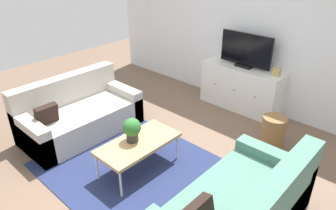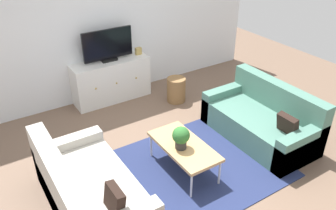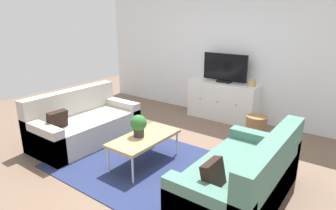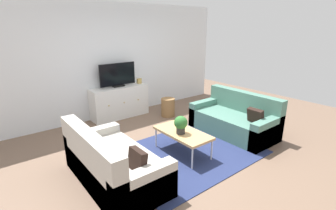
{
  "view_description": "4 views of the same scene",
  "coord_description": "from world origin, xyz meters",
  "px_view_note": "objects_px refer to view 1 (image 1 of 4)",
  "views": [
    {
      "loc": [
        2.39,
        -2.21,
        2.6
      ],
      "look_at": [
        0.0,
        0.38,
        0.77
      ],
      "focal_mm": 33.19,
      "sensor_mm": 36.0,
      "label": 1
    },
    {
      "loc": [
        -2.23,
        -3.1,
        3.15
      ],
      "look_at": [
        0.0,
        0.38,
        0.77
      ],
      "focal_mm": 37.04,
      "sensor_mm": 36.0,
      "label": 2
    },
    {
      "loc": [
        2.42,
        -2.9,
        2.04
      ],
      "look_at": [
        0.0,
        0.38,
        0.77
      ],
      "focal_mm": 30.88,
      "sensor_mm": 36.0,
      "label": 3
    },
    {
      "loc": [
        -2.72,
        -3.06,
        2.17
      ],
      "look_at": [
        0.0,
        0.38,
        0.77
      ],
      "focal_mm": 26.6,
      "sensor_mm": 36.0,
      "label": 4
    }
  ],
  "objects_px": {
    "potted_plant": "(132,129)",
    "tv_console": "(241,88)",
    "flat_screen_tv": "(246,51)",
    "couch_left_side": "(78,115)",
    "coffee_table": "(138,144)",
    "mantel_clock": "(277,72)",
    "wicker_basket": "(273,131)"
  },
  "relations": [
    {
      "from": "tv_console",
      "to": "wicker_basket",
      "type": "relative_size",
      "value": 3.1
    },
    {
      "from": "couch_left_side",
      "to": "tv_console",
      "type": "height_order",
      "value": "couch_left_side"
    },
    {
      "from": "couch_left_side",
      "to": "tv_console",
      "type": "bearing_deg",
      "value": 59.14
    },
    {
      "from": "flat_screen_tv",
      "to": "wicker_basket",
      "type": "xyz_separation_m",
      "value": [
        0.96,
        -0.72,
        -0.82
      ]
    },
    {
      "from": "potted_plant",
      "to": "mantel_clock",
      "type": "distance_m",
      "value": 2.51
    },
    {
      "from": "flat_screen_tv",
      "to": "wicker_basket",
      "type": "relative_size",
      "value": 2.01
    },
    {
      "from": "potted_plant",
      "to": "flat_screen_tv",
      "type": "relative_size",
      "value": 0.34
    },
    {
      "from": "tv_console",
      "to": "flat_screen_tv",
      "type": "bearing_deg",
      "value": 90.0
    },
    {
      "from": "potted_plant",
      "to": "tv_console",
      "type": "relative_size",
      "value": 0.22
    },
    {
      "from": "coffee_table",
      "to": "couch_left_side",
      "type": "bearing_deg",
      "value": -179.99
    },
    {
      "from": "tv_console",
      "to": "coffee_table",
      "type": "bearing_deg",
      "value": -90.92
    },
    {
      "from": "couch_left_side",
      "to": "wicker_basket",
      "type": "relative_size",
      "value": 3.82
    },
    {
      "from": "potted_plant",
      "to": "tv_console",
      "type": "height_order",
      "value": "tv_console"
    },
    {
      "from": "couch_left_side",
      "to": "coffee_table",
      "type": "xyz_separation_m",
      "value": [
        1.38,
        0.0,
        0.11
      ]
    },
    {
      "from": "coffee_table",
      "to": "tv_console",
      "type": "height_order",
      "value": "tv_console"
    },
    {
      "from": "couch_left_side",
      "to": "mantel_clock",
      "type": "xyz_separation_m",
      "value": [
        2.0,
        2.37,
        0.55
      ]
    },
    {
      "from": "potted_plant",
      "to": "mantel_clock",
      "type": "height_order",
      "value": "mantel_clock"
    },
    {
      "from": "coffee_table",
      "to": "flat_screen_tv",
      "type": "xyz_separation_m",
      "value": [
        0.04,
        2.39,
        0.66
      ]
    },
    {
      "from": "coffee_table",
      "to": "tv_console",
      "type": "xyz_separation_m",
      "value": [
        0.04,
        2.37,
        -0.0
      ]
    },
    {
      "from": "mantel_clock",
      "to": "wicker_basket",
      "type": "height_order",
      "value": "mantel_clock"
    },
    {
      "from": "coffee_table",
      "to": "wicker_basket",
      "type": "height_order",
      "value": "wicker_basket"
    },
    {
      "from": "couch_left_side",
      "to": "tv_console",
      "type": "relative_size",
      "value": 1.23
    },
    {
      "from": "couch_left_side",
      "to": "wicker_basket",
      "type": "bearing_deg",
      "value": 35.11
    },
    {
      "from": "mantel_clock",
      "to": "wicker_basket",
      "type": "relative_size",
      "value": 0.29
    },
    {
      "from": "coffee_table",
      "to": "potted_plant",
      "type": "relative_size",
      "value": 3.38
    },
    {
      "from": "tv_console",
      "to": "wicker_basket",
      "type": "height_order",
      "value": "tv_console"
    },
    {
      "from": "potted_plant",
      "to": "flat_screen_tv",
      "type": "xyz_separation_m",
      "value": [
        0.11,
        2.42,
        0.46
      ]
    },
    {
      "from": "couch_left_side",
      "to": "wicker_basket",
      "type": "height_order",
      "value": "couch_left_side"
    },
    {
      "from": "tv_console",
      "to": "flat_screen_tv",
      "type": "height_order",
      "value": "flat_screen_tv"
    },
    {
      "from": "couch_left_side",
      "to": "flat_screen_tv",
      "type": "xyz_separation_m",
      "value": [
        1.42,
        2.39,
        0.77
      ]
    },
    {
      "from": "couch_left_side",
      "to": "flat_screen_tv",
      "type": "height_order",
      "value": "flat_screen_tv"
    },
    {
      "from": "couch_left_side",
      "to": "flat_screen_tv",
      "type": "bearing_deg",
      "value": 59.35
    }
  ]
}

